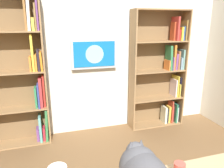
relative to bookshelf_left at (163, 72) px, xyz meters
The scene contains 4 objects.
wall_back 1.30m from the bookshelf_left, ahead, with size 4.52×0.06×2.70m, color silver.
bookshelf_left is the anchor object (origin of this frame).
bookshelf_right 2.24m from the bookshelf_left, ahead, with size 0.85×0.28×2.20m.
wall_mounted_tv 1.23m from the bookshelf_left, ahead, with size 0.72×0.07×0.46m.
Camera 1 is at (0.65, 1.13, 1.76)m, focal length 34.56 mm.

